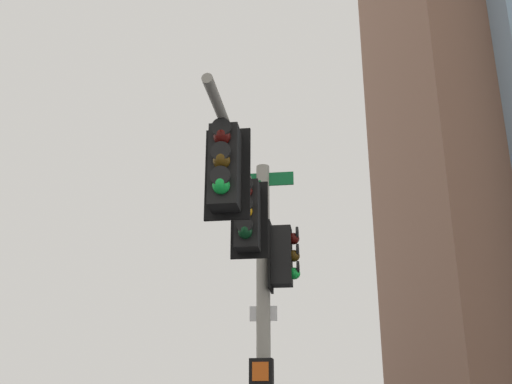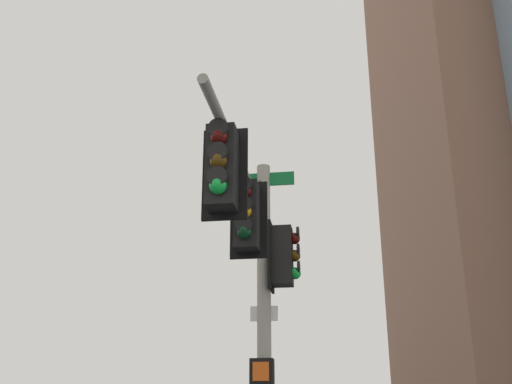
% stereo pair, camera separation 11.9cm
% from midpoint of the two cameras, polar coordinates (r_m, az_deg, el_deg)
% --- Properties ---
extents(signal_pole_assembly, '(5.08, 1.39, 6.31)m').
position_cam_midpoint_polar(signal_pole_assembly, '(9.49, -0.21, -6.90)').
color(signal_pole_assembly, '#9E998C').
rests_on(signal_pole_assembly, ground_plane).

